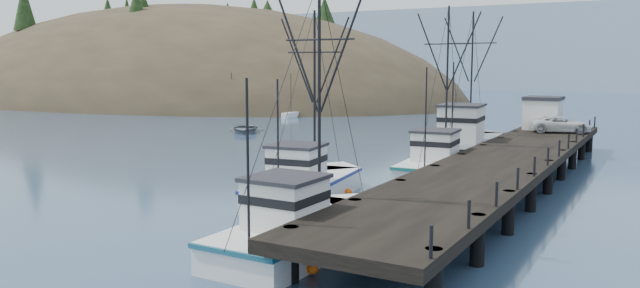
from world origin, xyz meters
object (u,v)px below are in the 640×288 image
object	(u,v)px
trawler_near	(307,229)
pickup_truck	(561,124)
work_vessel	(466,146)
pier_shed	(543,113)
trawler_far	(441,163)
trawler_mid	(308,184)
pier	(504,162)
motorboat	(245,133)

from	to	relation	value
trawler_near	pickup_truck	xyz separation A→B (m)	(5.03, 31.97, 1.85)
trawler_near	pickup_truck	bearing A→B (deg)	81.06
work_vessel	pier_shed	world-z (taller)	work_vessel
work_vessel	pickup_truck	size ratio (longest dim) A/B	2.93
trawler_far	pickup_truck	distance (m)	14.26
trawler_near	pier_shed	distance (m)	34.24
trawler_far	trawler_mid	bearing A→B (deg)	-111.16
pier	work_vessel	distance (m)	10.62
trawler_near	trawler_far	bearing A→B (deg)	91.94
trawler_near	pier_shed	bearing A→B (deg)	84.51
work_vessel	pier_shed	xyz separation A→B (m)	(4.14, 8.42, 2.19)
pier	motorboat	world-z (taller)	pier
pier	pickup_truck	world-z (taller)	pickup_truck
trawler_mid	pickup_truck	bearing A→B (deg)	67.46
motorboat	work_vessel	bearing A→B (deg)	-48.12
trawler_far	work_vessel	distance (m)	6.56
trawler_near	trawler_far	xyz separation A→B (m)	(-0.64, 19.02, 0.00)
pier	trawler_far	distance (m)	5.65
trawler_mid	pickup_truck	world-z (taller)	trawler_mid
trawler_mid	work_vessel	size ratio (longest dim) A/B	0.79
trawler_near	pickup_truck	size ratio (longest dim) A/B	2.38
trawler_far	trawler_near	bearing A→B (deg)	-88.06
pier	trawler_far	bearing A→B (deg)	150.30
pickup_truck	motorboat	bearing A→B (deg)	67.13
work_vessel	trawler_near	bearing A→B (deg)	-88.04
trawler_far	pickup_truck	bearing A→B (deg)	66.34
trawler_near	pier_shed	size ratio (longest dim) A/B	3.57
trawler_mid	pickup_truck	xyz separation A→B (m)	(9.85, 23.74, 1.85)
trawler_mid	trawler_far	world-z (taller)	trawler_far
trawler_far	pier_shed	bearing A→B (deg)	75.36
pier	trawler_far	world-z (taller)	trawler_far
pier_shed	motorboat	distance (m)	31.46
work_vessel	pickup_truck	xyz separation A→B (m)	(5.91, 6.40, 1.44)
pier_shed	pier	bearing A→B (deg)	-86.96
trawler_mid	work_vessel	world-z (taller)	work_vessel
trawler_mid	work_vessel	bearing A→B (deg)	77.18
trawler_far	pickup_truck	xyz separation A→B (m)	(5.67, 12.95, 1.85)
pier_shed	work_vessel	bearing A→B (deg)	-116.19
pier	trawler_mid	distance (m)	12.11
pier	trawler_near	size ratio (longest dim) A/B	3.85
motorboat	trawler_mid	bearing A→B (deg)	-79.16
pier	pickup_truck	bearing A→B (deg)	87.00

